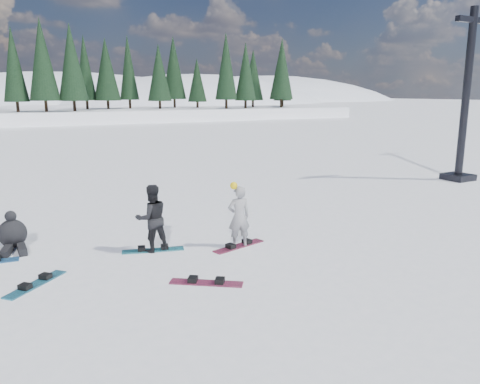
% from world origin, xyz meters
% --- Properties ---
extents(ground, '(420.00, 420.00, 0.00)m').
position_xyz_m(ground, '(0.00, 0.00, 0.00)').
color(ground, white).
rests_on(ground, ground).
extents(lift_tower, '(2.01, 1.12, 7.30)m').
position_xyz_m(lift_tower, '(14.33, 3.95, 2.97)').
color(lift_tower, black).
rests_on(lift_tower, ground).
extents(snowboarder_woman, '(0.62, 0.45, 1.71)m').
position_xyz_m(snowboarder_woman, '(1.50, 0.20, 0.80)').
color(snowboarder_woman, gray).
rests_on(snowboarder_woman, ground).
extents(snowboarder_man, '(0.82, 0.64, 1.66)m').
position_xyz_m(snowboarder_man, '(-0.52, 0.88, 0.83)').
color(snowboarder_man, black).
rests_on(snowboarder_man, ground).
extents(seated_rider, '(0.73, 1.16, 0.96)m').
position_xyz_m(seated_rider, '(-3.57, 2.63, 0.37)').
color(seated_rider, black).
rests_on(seated_rider, ground).
extents(snowboard_woman, '(1.52, 0.67, 0.03)m').
position_xyz_m(snowboard_woman, '(1.50, 0.20, 0.01)').
color(snowboard_woman, maroon).
rests_on(snowboard_woman, ground).
extents(snowboard_man, '(1.52, 0.65, 0.03)m').
position_xyz_m(snowboard_man, '(-0.52, 0.88, 0.01)').
color(snowboard_man, teal).
rests_on(snowboard_man, ground).
extents(snowboard_loose_a, '(1.28, 1.23, 0.03)m').
position_xyz_m(snowboard_loose_a, '(-3.25, -0.06, 0.01)').
color(snowboard_loose_a, '#196E8B').
rests_on(snowboard_loose_a, ground).
extents(snowboard_loose_b, '(1.40, 1.07, 0.03)m').
position_xyz_m(snowboard_loose_b, '(-0.14, -1.58, 0.01)').
color(snowboard_loose_b, '#962046').
rests_on(snowboard_loose_b, ground).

